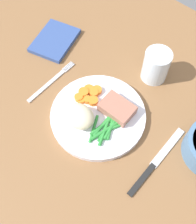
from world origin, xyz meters
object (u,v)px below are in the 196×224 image
fork (51,82)px  water_glass (155,67)px  knife (155,162)px  dinner_plate (98,116)px  meat_portion (118,109)px  napkin (55,40)px

fork → water_glass: (19.22, 19.51, 3.51)cm
fork → knife: size_ratio=0.81×
water_glass → fork: bearing=-134.6°
dinner_plate → fork: bearing=-179.1°
meat_portion → fork: 20.03cm
water_glass → napkin: size_ratio=0.65×
knife → water_glass: size_ratio=2.34×
fork → meat_portion: bearing=14.3°
knife → meat_portion: bearing=160.2°
knife → napkin: 44.63cm
water_glass → napkin: bearing=-162.9°
knife → napkin: napkin is taller
water_glass → napkin: (-28.66, -8.79, -3.09)cm
knife → water_glass: water_glass is taller
knife → water_glass: 24.68cm
meat_portion → water_glass: 15.60cm
dinner_plate → napkin: bearing=157.9°
dinner_plate → fork: 16.32cm
dinner_plate → fork: size_ratio=1.41×
dinner_plate → knife: size_ratio=1.14×
fork → napkin: napkin is taller
dinner_plate → knife: 17.59cm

